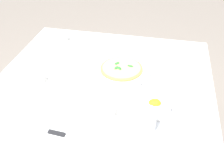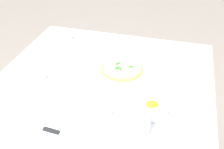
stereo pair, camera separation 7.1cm
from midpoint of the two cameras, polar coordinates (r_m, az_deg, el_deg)
The scene contains 11 objects.
dining_table at distance 1.53m, azimuth -3.36°, elevation -5.72°, with size 1.17×1.17×0.75m.
pizza_plate at distance 1.53m, azimuth 0.67°, elevation 0.87°, with size 0.33×0.33×0.02m.
pizza at distance 1.52m, azimuth 0.67°, elevation 1.31°, with size 0.24×0.24×0.02m.
coffee_cup_near_right at distance 1.87m, azimuth -11.73°, elevation 7.62°, with size 0.13×0.13×0.07m.
coffee_cup_near_left at distance 1.50m, azimuth -16.90°, elevation -0.96°, with size 0.13×0.13×0.06m.
coffee_cup_center_back at distance 1.23m, azimuth -2.72°, elevation -7.92°, with size 0.13×0.13×0.07m.
water_glass_left_edge at distance 1.15m, azimuth 5.64°, elevation -10.18°, with size 0.07×0.07×0.12m.
water_glass_back_corner at distance 1.11m, azimuth 17.03°, elevation -14.76°, with size 0.06×0.06×0.10m.
napkin_folded at distance 1.21m, azimuth -15.35°, elevation -11.96°, with size 0.23×0.15×0.02m.
dinner_knife at distance 1.20m, azimuth -15.57°, elevation -11.46°, with size 0.20×0.03×0.01m.
citrus_bowl at distance 1.28m, azimuth 7.50°, elevation -6.68°, with size 0.15×0.15×0.06m.
Camera 1 is at (-0.29, 1.12, 1.62)m, focal length 43.14 mm.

